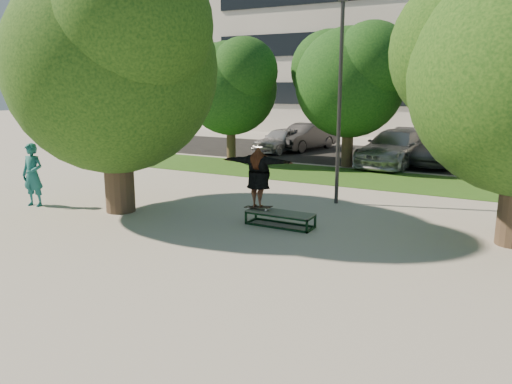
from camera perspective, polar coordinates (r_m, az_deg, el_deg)
The scene contains 16 objects.
ground at distance 11.90m, azimuth -3.64°, elevation -5.67°, with size 120.00×120.00×0.00m, color #9B948E.
grass_strip at distance 20.06m, azimuth 13.46°, elevation 1.42°, with size 30.00×4.00×0.02m, color #234C15.
asphalt_strip at distance 26.53m, azimuth 15.10°, elevation 3.89°, with size 40.00×8.00×0.01m, color black.
tree_left at distance 14.88m, azimuth -16.13°, elevation 14.73°, with size 6.96×5.95×7.12m.
bg_tree_left at distance 24.20m, azimuth -2.99°, elevation 12.39°, with size 5.28×4.51×5.77m.
bg_tree_mid at distance 22.80m, azimuth 10.57°, elevation 12.93°, with size 5.76×4.92×6.24m.
bg_tree_right at distance 21.20m, azimuth 24.60°, elevation 10.70°, with size 5.04×4.31×5.43m.
lamppost at distance 15.43m, azimuth 9.53°, elevation 10.20°, with size 0.25×0.15×6.11m.
office_building at distance 42.54m, azimuth 18.35°, elevation 17.48°, with size 30.00×14.12×16.00m.
grind_box at distance 13.11m, azimuth 2.77°, elevation -3.10°, with size 1.80×0.60×0.38m.
skater_rig at distance 13.16m, azimuth 0.27°, elevation 1.69°, with size 2.00×0.73×1.67m.
bystander at distance 16.57m, azimuth -24.15°, elevation 1.80°, with size 0.70×0.46×1.92m, color #185B5B.
car_silver_a at distance 27.47m, azimuth 2.98°, elevation 5.97°, with size 1.59×3.96×1.35m, color #B8B8BD.
car_dark at distance 28.47m, azimuth 5.56°, elevation 6.29°, with size 1.57×4.51×1.48m, color black.
car_grey at distance 24.61m, azimuth 20.08°, elevation 4.60°, with size 2.35×5.09×1.42m, color #5E5E63.
car_silver_b at distance 23.83m, azimuth 15.65°, elevation 4.90°, with size 2.25×5.54×1.61m, color #ACABB0.
Camera 1 is at (6.06, -9.57, 3.64)m, focal length 35.00 mm.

